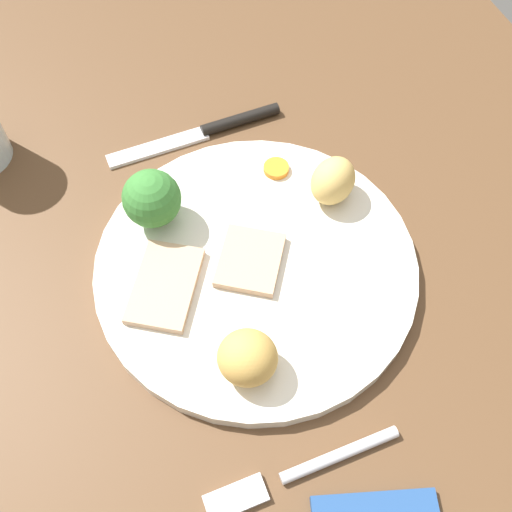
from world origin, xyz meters
The scene contains 10 objects.
dining_table centered at (0.00, 0.00, 1.80)cm, with size 120.00×84.00×3.60cm, color brown.
dinner_plate centered at (2.86, -1.75, 4.30)cm, with size 28.25×28.25×1.40cm, color silver.
meat_slice_main centered at (2.98, -1.26, 5.40)cm, with size 6.16×5.20×0.80cm, color tan.
meat_slice_under centered at (3.11, 6.33, 5.40)cm, with size 7.97×5.04×0.80cm, color tan.
roast_potato_left centered at (7.28, -10.79, 7.18)cm, with size 4.67×3.81×4.36cm, color #D8B260.
roast_potato_right centered at (-6.02, 2.19, 7.11)cm, with size 4.68×4.51×4.22cm, color tan.
carrot_coin_front centered at (11.84, -7.11, 5.28)cm, with size 2.45×2.45×0.57cm, color orange.
broccoli_floret centered at (10.26, 5.18, 8.06)cm, with size 5.17×5.17×5.69cm.
fork centered at (-14.53, 1.36, 3.99)cm, with size 2.11×15.28×0.90cm.
knife centered at (19.94, -3.02, 4.05)cm, with size 2.28×18.55×1.20cm.
Camera 1 is at (-22.11, 7.40, 49.47)cm, focal length 41.75 mm.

